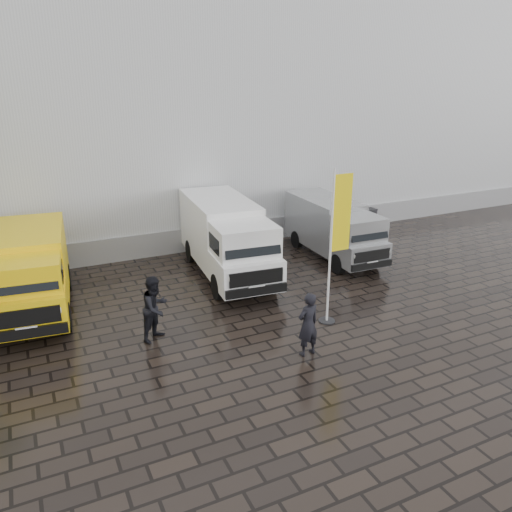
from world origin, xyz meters
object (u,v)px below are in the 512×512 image
(flagpole, at_px, (336,240))
(person_front, at_px, (308,324))
(van_white, at_px, (227,240))
(person_tent, at_px, (156,308))
(wheelie_bin, at_px, (369,218))
(van_yellow, at_px, (31,275))
(van_silver, at_px, (333,230))

(flagpole, relative_size, person_front, 2.63)
(van_white, relative_size, person_tent, 3.35)
(wheelie_bin, bearing_deg, person_front, -133.06)
(person_tent, bearing_deg, person_front, -73.90)
(van_yellow, relative_size, person_front, 3.06)
(van_yellow, bearing_deg, flagpole, -23.42)
(person_tent, bearing_deg, van_yellow, 95.54)
(van_yellow, bearing_deg, van_silver, 7.52)
(van_white, distance_m, wheelie_bin, 9.27)
(van_silver, relative_size, person_tent, 2.84)
(wheelie_bin, distance_m, person_tent, 14.06)
(van_yellow, xyz_separation_m, person_tent, (3.02, -3.36, -0.31))
(van_yellow, xyz_separation_m, person_front, (6.41, -5.96, -0.37))
(van_yellow, distance_m, person_front, 8.76)
(van_white, bearing_deg, van_silver, 5.38)
(person_front, bearing_deg, wheelie_bin, -143.17)
(wheelie_bin, bearing_deg, van_silver, -143.23)
(van_white, xyz_separation_m, person_front, (-0.28, -6.27, -0.48))
(person_front, relative_size, person_tent, 0.94)
(person_tent, bearing_deg, wheelie_bin, -8.71)
(van_white, distance_m, person_tent, 5.21)
(van_yellow, height_order, person_front, van_yellow)
(person_front, bearing_deg, van_silver, -136.88)
(flagpole, distance_m, person_tent, 5.49)
(van_yellow, distance_m, van_silver, 11.40)
(van_white, distance_m, van_silver, 4.71)
(van_silver, height_order, person_tent, van_silver)
(van_silver, relative_size, person_front, 3.01)
(flagpole, xyz_separation_m, person_front, (-1.72, -1.39, -1.70))
(van_silver, distance_m, person_front, 8.02)
(van_white, relative_size, wheelie_bin, 6.66)
(flagpole, relative_size, wheelie_bin, 4.94)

